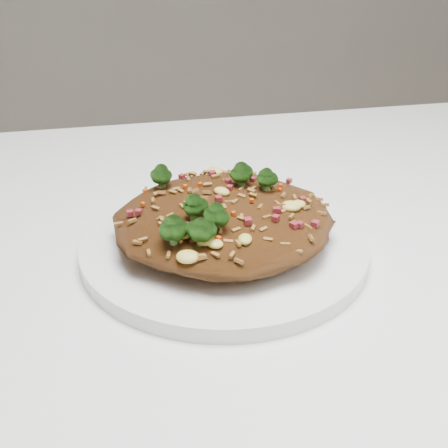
{
  "coord_description": "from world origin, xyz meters",
  "views": [
    {
      "loc": [
        -0.02,
        -0.41,
        1.04
      ],
      "look_at": [
        0.07,
        0.05,
        0.78
      ],
      "focal_mm": 50.0,
      "sensor_mm": 36.0,
      "label": 1
    }
  ],
  "objects_px": {
    "dining_table": "(154,381)",
    "fork": "(267,203)",
    "fried_rice": "(223,212)",
    "plate": "(224,246)"
  },
  "relations": [
    {
      "from": "plate",
      "to": "fork",
      "type": "bearing_deg",
      "value": 46.68
    },
    {
      "from": "fried_rice",
      "to": "dining_table",
      "type": "bearing_deg",
      "value": -144.31
    },
    {
      "from": "plate",
      "to": "fried_rice",
      "type": "xyz_separation_m",
      "value": [
        -0.0,
        -0.0,
        0.03
      ]
    },
    {
      "from": "plate",
      "to": "dining_table",
      "type": "bearing_deg",
      "value": -144.3
    },
    {
      "from": "fork",
      "to": "fried_rice",
      "type": "bearing_deg",
      "value": -85.85
    },
    {
      "from": "fried_rice",
      "to": "fork",
      "type": "distance_m",
      "value": 0.08
    },
    {
      "from": "plate",
      "to": "fork",
      "type": "relative_size",
      "value": 1.94
    },
    {
      "from": "dining_table",
      "to": "fork",
      "type": "relative_size",
      "value": 9.24
    },
    {
      "from": "dining_table",
      "to": "plate",
      "type": "bearing_deg",
      "value": 35.7
    },
    {
      "from": "dining_table",
      "to": "fried_rice",
      "type": "relative_size",
      "value": 6.35
    }
  ]
}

